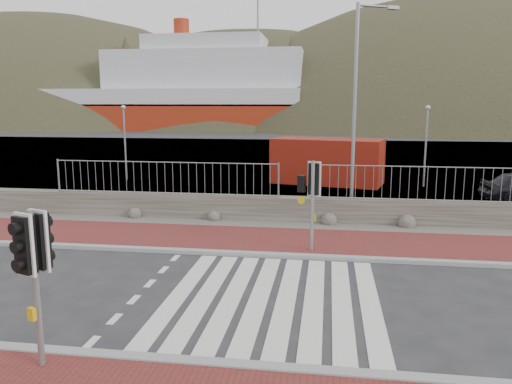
% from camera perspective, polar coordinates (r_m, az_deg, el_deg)
% --- Properties ---
extents(ground, '(220.00, 220.00, 0.00)m').
position_cam_1_polar(ground, '(11.21, 1.91, -12.10)').
color(ground, '#28282B').
rests_on(ground, ground).
extents(sidewalk_far, '(40.00, 3.00, 0.08)m').
position_cam_1_polar(sidewalk_far, '(15.44, 3.79, -5.66)').
color(sidewalk_far, maroon).
rests_on(sidewalk_far, ground).
extents(kerb_near, '(40.00, 0.25, 0.12)m').
position_cam_1_polar(kerb_near, '(8.51, -0.49, -19.40)').
color(kerb_near, gray).
rests_on(kerb_near, ground).
extents(kerb_far, '(40.00, 0.25, 0.12)m').
position_cam_1_polar(kerb_far, '(14.01, 3.29, -7.28)').
color(kerb_far, gray).
rests_on(kerb_far, ground).
extents(zebra_crossing, '(4.62, 5.60, 0.01)m').
position_cam_1_polar(zebra_crossing, '(11.21, 1.91, -12.07)').
color(zebra_crossing, silver).
rests_on(zebra_crossing, ground).
extents(gravel_strip, '(40.00, 1.50, 0.06)m').
position_cam_1_polar(gravel_strip, '(17.37, 4.31, -3.90)').
color(gravel_strip, '#59544C').
rests_on(gravel_strip, ground).
extents(stone_wall, '(40.00, 0.60, 0.90)m').
position_cam_1_polar(stone_wall, '(18.05, 4.51, -2.00)').
color(stone_wall, '#49443C').
rests_on(stone_wall, ground).
extents(railing, '(18.07, 0.07, 1.22)m').
position_cam_1_polar(railing, '(17.67, 4.54, 2.25)').
color(railing, gray).
rests_on(railing, stone_wall).
extents(quay, '(120.00, 40.00, 0.50)m').
position_cam_1_polar(quay, '(38.47, 6.57, 3.78)').
color(quay, '#4C4C4F').
rests_on(quay, ground).
extents(water, '(220.00, 50.00, 0.05)m').
position_cam_1_polar(water, '(73.35, 7.45, 6.78)').
color(water, '#3F4C54').
rests_on(water, ground).
extents(ferry, '(50.00, 16.00, 20.00)m').
position_cam_1_polar(ferry, '(82.36, -10.13, 10.81)').
color(ferry, maroon).
rests_on(ferry, ground).
extents(hills_backdrop, '(254.00, 90.00, 100.00)m').
position_cam_1_polar(hills_backdrop, '(102.09, 11.20, -5.52)').
color(hills_backdrop, '#2E331F').
rests_on(hills_backdrop, ground).
extents(traffic_signal_near, '(0.43, 0.34, 2.64)m').
position_cam_1_polar(traffic_signal_near, '(8.53, -24.08, -6.72)').
color(traffic_signal_near, gray).
rests_on(traffic_signal_near, ground).
extents(traffic_signal_far, '(0.65, 0.35, 2.65)m').
position_cam_1_polar(traffic_signal_far, '(14.08, 6.35, 0.64)').
color(traffic_signal_far, gray).
rests_on(traffic_signal_far, ground).
extents(streetlight, '(1.53, 0.81, 7.66)m').
position_cam_1_polar(streetlight, '(18.49, 11.59, 10.17)').
color(streetlight, gray).
rests_on(streetlight, ground).
extents(shipping_container, '(6.09, 3.65, 2.37)m').
position_cam_1_polar(shipping_container, '(26.76, 8.15, 3.51)').
color(shipping_container, maroon).
rests_on(shipping_container, ground).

